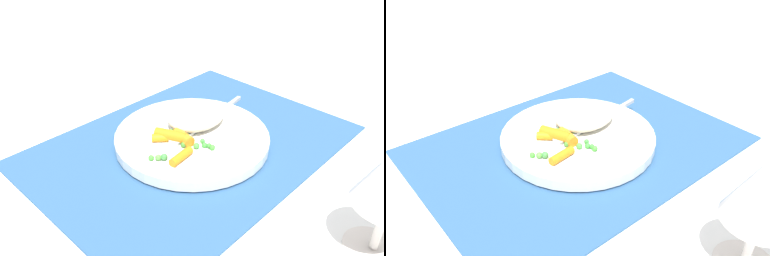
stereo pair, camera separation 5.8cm
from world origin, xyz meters
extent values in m
plane|color=white|center=(0.00, 0.00, 0.00)|extent=(2.40, 2.40, 0.00)
cube|color=#2D5684|center=(0.00, 0.00, 0.00)|extent=(0.48, 0.35, 0.01)
cylinder|color=white|center=(0.00, 0.00, 0.01)|extent=(0.24, 0.24, 0.02)
ellipsoid|color=beige|center=(-0.03, -0.02, 0.04)|extent=(0.10, 0.08, 0.03)
cylinder|color=orange|center=(0.06, 0.04, 0.03)|extent=(0.04, 0.02, 0.01)
cylinder|color=orange|center=(0.03, 0.01, 0.03)|extent=(0.02, 0.04, 0.02)
cylinder|color=orange|center=(0.04, -0.01, 0.03)|extent=(0.04, 0.04, 0.01)
cylinder|color=orange|center=(0.04, -0.01, 0.03)|extent=(0.04, 0.05, 0.02)
sphere|color=#5AA241|center=(0.08, 0.01, 0.03)|extent=(0.01, 0.01, 0.01)
sphere|color=green|center=(0.01, 0.04, 0.03)|extent=(0.01, 0.01, 0.01)
sphere|color=green|center=(0.02, -0.02, 0.03)|extent=(0.01, 0.01, 0.01)
sphere|color=#58B136|center=(0.01, -0.01, 0.03)|extent=(0.01, 0.01, 0.01)
sphere|color=#448E30|center=(0.04, 0.02, 0.03)|extent=(0.01, 0.01, 0.01)
sphere|color=#429042|center=(0.08, 0.02, 0.03)|extent=(0.01, 0.01, 0.01)
sphere|color=green|center=(0.01, 0.03, 0.03)|extent=(0.01, 0.01, 0.01)
sphere|color=green|center=(0.01, 0.04, 0.03)|extent=(0.01, 0.01, 0.01)
sphere|color=green|center=(0.01, 0.05, 0.03)|extent=(0.01, 0.01, 0.01)
sphere|color=green|center=(0.09, 0.01, 0.03)|extent=(0.01, 0.01, 0.01)
sphere|color=green|center=(0.01, 0.00, 0.03)|extent=(0.01, 0.01, 0.01)
sphere|color=#449045|center=(0.04, -0.02, 0.03)|extent=(0.01, 0.01, 0.01)
sphere|color=#53A233|center=(0.05, -0.02, 0.03)|extent=(0.01, 0.01, 0.01)
sphere|color=green|center=(0.03, 0.03, 0.03)|extent=(0.01, 0.01, 0.01)
cube|color=silver|center=(0.02, 0.00, 0.03)|extent=(0.05, 0.02, 0.01)
cube|color=silver|center=(-0.07, -0.01, 0.03)|extent=(0.14, 0.03, 0.01)
cylinder|color=silver|center=(0.01, 0.29, 0.00)|extent=(0.07, 0.07, 0.00)
cylinder|color=silver|center=(0.01, 0.29, 0.04)|extent=(0.01, 0.01, 0.06)
camera|label=1|loc=(0.38, 0.36, 0.35)|focal=37.59mm
camera|label=2|loc=(0.34, 0.40, 0.35)|focal=37.59mm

